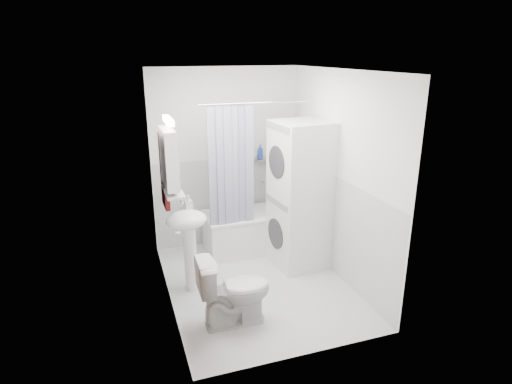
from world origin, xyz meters
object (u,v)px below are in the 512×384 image
object	(u,v)px
washer_dryer	(301,195)
toilet	(234,291)
bathtub	(255,228)
sink	(188,232)

from	to	relation	value
washer_dryer	toilet	size ratio (longest dim) A/B	2.52
bathtub	sink	xyz separation A→B (m)	(-1.05, -0.79, 0.42)
toilet	sink	bearing A→B (deg)	23.47
bathtub	toilet	size ratio (longest dim) A/B	1.91
bathtub	toilet	bearing A→B (deg)	-115.69
washer_dryer	sink	bearing A→B (deg)	-177.12
sink	washer_dryer	bearing A→B (deg)	8.14
washer_dryer	bathtub	bearing A→B (deg)	118.17
bathtub	sink	size ratio (longest dim) A/B	1.31
sink	toilet	world-z (taller)	sink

